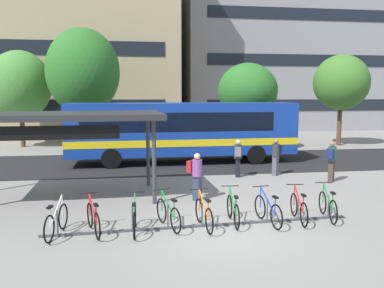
{
  "coord_description": "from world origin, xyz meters",
  "views": [
    {
      "loc": [
        -2.26,
        -10.12,
        3.67
      ],
      "look_at": [
        -0.12,
        5.09,
        1.73
      ],
      "focal_mm": 37.19,
      "sensor_mm": 36.0,
      "label": 1
    }
  ],
  "objects": [
    {
      "name": "parked_bicycle_orange_4",
      "position": [
        -0.46,
        0.31,
        0.38
      ],
      "size": [
        0.52,
        1.72,
        0.99
      ],
      "rotation": [
        0.0,
        0.0,
        1.68
      ],
      "color": "black",
      "rests_on": "ground"
    },
    {
      "name": "commuter_red_pack_0",
      "position": [
        -0.24,
        3.19,
        0.95
      ],
      "size": [
        0.6,
        0.58,
        1.66
      ],
      "rotation": [
        0.0,
        0.0,
        5.56
      ],
      "color": "#2D3851",
      "rests_on": "ground"
    },
    {
      "name": "building_left_wing",
      "position": [
        -9.49,
        28.04,
        8.96
      ],
      "size": [
        21.74,
        12.57,
        17.93
      ],
      "color": "tan",
      "rests_on": "ground"
    },
    {
      "name": "parked_bicycle_green_2",
      "position": [
        -2.35,
        0.21,
        0.38
      ],
      "size": [
        0.52,
        1.72,
        0.99
      ],
      "rotation": [
        0.0,
        0.0,
        1.55
      ],
      "color": "black",
      "rests_on": "ground"
    },
    {
      "name": "transit_shelter",
      "position": [
        -4.84,
        4.15,
        2.84
      ],
      "size": [
        7.12,
        3.81,
        3.02
      ],
      "rotation": [
        0.0,
        0.0,
        0.04
      ],
      "color": "#38383D",
      "rests_on": "ground"
    },
    {
      "name": "parked_bicycle_white_0",
      "position": [
        -4.37,
        0.26,
        0.38
      ],
      "size": [
        0.52,
        1.71,
        0.99
      ],
      "rotation": [
        0.0,
        0.0,
        1.41
      ],
      "color": "black",
      "rests_on": "ground"
    },
    {
      "name": "street_tree_1",
      "position": [
        -10.11,
        18.78,
        4.27
      ],
      "size": [
        4.17,
        4.17,
        6.64
      ],
      "color": "brown",
      "rests_on": "ground"
    },
    {
      "name": "commuter_grey_pack_3",
      "position": [
        2.17,
        6.76,
        0.96
      ],
      "size": [
        0.45,
        0.59,
        1.67
      ],
      "rotation": [
        0.0,
        0.0,
        1.28
      ],
      "color": "black",
      "rests_on": "ground"
    },
    {
      "name": "building_centre_block",
      "position": [
        -0.74,
        41.9,
        8.67
      ],
      "size": [
        14.96,
        12.04,
        17.34
      ],
      "color": "gray",
      "rests_on": "ground"
    },
    {
      "name": "street_tree_2",
      "position": [
        4.91,
        14.99,
        3.86
      ],
      "size": [
        3.84,
        3.84,
        5.66
      ],
      "color": "brown",
      "rests_on": "ground"
    },
    {
      "name": "bike_rack",
      "position": [
        -0.5,
        0.4,
        0.09
      ],
      "size": [
        8.61,
        0.59,
        0.7
      ],
      "rotation": [
        0.0,
        0.0,
        0.06
      ],
      "color": "#47474C",
      "rests_on": "ground"
    },
    {
      "name": "commuter_navy_pack_1",
      "position": [
        5.79,
        5.26,
        0.99
      ],
      "size": [
        0.59,
        0.59,
        1.71
      ],
      "rotation": [
        0.0,
        0.0,
        0.79
      ],
      "color": "#47382D",
      "rests_on": "ground"
    },
    {
      "name": "bus_lane_asphalt",
      "position": [
        0.0,
        10.9,
        0.0
      ],
      "size": [
        80.0,
        7.2,
        0.01
      ],
      "primitive_type": "cube",
      "color": "#232326",
      "rests_on": "ground"
    },
    {
      "name": "parked_bicycle_green_5",
      "position": [
        0.42,
        0.57,
        0.38
      ],
      "size": [
        0.52,
        1.72,
        0.99
      ],
      "rotation": [
        0.0,
        0.0,
        1.53
      ],
      "color": "black",
      "rests_on": "ground"
    },
    {
      "name": "city_bus",
      "position": [
        0.25,
        10.9,
        1.78
      ],
      "size": [
        12.09,
        2.88,
        3.2
      ],
      "rotation": [
        0.0,
        0.0,
        0.03
      ],
      "color": "#14389E",
      "rests_on": "ground"
    },
    {
      "name": "commuter_navy_pack_2",
      "position": [
        3.97,
        6.9,
        0.96
      ],
      "size": [
        0.59,
        0.58,
        1.66
      ],
      "rotation": [
        0.0,
        0.0,
        3.9
      ],
      "color": "#565660",
      "rests_on": "ground"
    },
    {
      "name": "parked_bicycle_red_7",
      "position": [
        2.35,
        0.49,
        0.38
      ],
      "size": [
        0.52,
        1.72,
        0.99
      ],
      "rotation": [
        0.0,
        0.0,
        1.45
      ],
      "color": "black",
      "rests_on": "ground"
    },
    {
      "name": "parked_bicycle_red_1",
      "position": [
        -3.43,
        0.29,
        0.38
      ],
      "size": [
        0.66,
        1.67,
        0.99
      ],
      "rotation": [
        0.0,
        0.0,
        1.86
      ],
      "color": "black",
      "rests_on": "ground"
    },
    {
      "name": "parked_bicycle_green_3",
      "position": [
        -1.43,
        0.46,
        0.38
      ],
      "size": [
        0.68,
        1.66,
        0.99
      ],
      "rotation": [
        0.0,
        0.0,
        1.88
      ],
      "color": "black",
      "rests_on": "ground"
    },
    {
      "name": "ground",
      "position": [
        0.0,
        0.0,
        0.0
      ],
      "size": [
        200.0,
        200.0,
        0.0
      ],
      "primitive_type": "plane",
      "color": "gray"
    },
    {
      "name": "parked_bicycle_green_8",
      "position": [
        3.29,
        0.6,
        0.38
      ],
      "size": [
        0.52,
        1.71,
        0.99
      ],
      "rotation": [
        0.0,
        0.0,
        1.4
      ],
      "color": "black",
      "rests_on": "ground"
    },
    {
      "name": "parked_bicycle_blue_6",
      "position": [
        1.4,
        0.4,
        0.38
      ],
      "size": [
        0.52,
        1.71,
        0.99
      ],
      "rotation": [
        0.0,
        0.0,
        1.71
      ],
      "color": "black",
      "rests_on": "ground"
    },
    {
      "name": "building_right_wing",
      "position": [
        15.77,
        32.63,
        10.8
      ],
      "size": [
        25.86,
        11.25,
        21.6
      ],
      "color": "gray",
      "rests_on": "ground"
    },
    {
      "name": "street_tree_3",
      "position": [
        -5.6,
        16.57,
        5.1
      ],
      "size": [
        4.68,
        4.68,
        7.88
      ],
      "color": "brown",
      "rests_on": "ground"
    },
    {
      "name": "street_tree_0",
      "position": [
        12.17,
        16.56,
        4.47
      ],
      "size": [
        3.89,
        3.89,
        6.43
      ],
      "color": "brown",
      "rests_on": "ground"
    }
  ]
}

